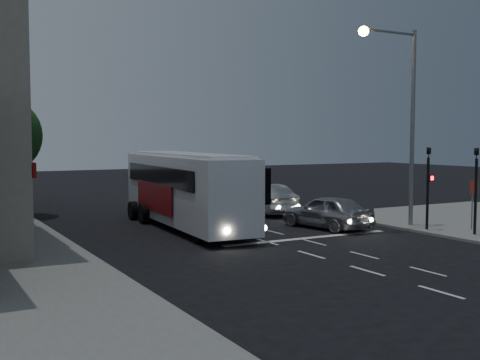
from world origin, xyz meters
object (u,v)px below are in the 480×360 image
car_sedan_b (215,191)px  car_extra (149,182)px  traffic_signal_side (476,180)px  tour_bus (185,188)px  car_suv (327,212)px  street_tree (2,132)px  car_sedan_a (263,199)px  streetlight (402,104)px  traffic_signal_main (428,178)px  regulatory_sign (473,196)px  car_sedan_c (181,187)px

car_sedan_b → car_extra: car_sedan_b is taller
car_extra → traffic_signal_side: size_ratio=1.10×
tour_bus → car_suv: (5.69, -3.23, -1.10)m
car_suv → street_tree: (-12.53, 11.22, 3.72)m
car_sedan_b → car_suv: bearing=103.9°
car_sedan_a → car_extra: car_sedan_a is taller
street_tree → streetlight: bearing=-39.5°
traffic_signal_main → regulatory_sign: (1.70, -1.01, -0.82)m
car_sedan_c → street_tree: bearing=12.9°
car_sedan_b → traffic_signal_side: traffic_signal_side is taller
car_sedan_b → car_extra: size_ratio=1.25×
car_suv → traffic_signal_side: bearing=118.7°
car_sedan_a → car_sedan_c: car_sedan_a is taller
car_suv → car_sedan_a: 6.11m
car_sedan_c → car_suv: bearing=76.0°
traffic_signal_main → streetlight: 3.61m
car_sedan_a → traffic_signal_main: traffic_signal_main is taller
car_sedan_b → regulatory_sign: size_ratio=2.56×
traffic_signal_main → car_sedan_a: bearing=108.3°
car_suv → car_extra: size_ratio=1.01×
regulatory_sign → streetlight: streetlight is taller
traffic_signal_main → car_sedan_c: bearing=98.4°
car_extra → street_tree: 16.74m
tour_bus → regulatory_sign: size_ratio=5.22×
car_extra → car_sedan_a: bearing=88.8°
tour_bus → traffic_signal_side: traffic_signal_side is taller
car_suv → car_sedan_c: car_suv is taller
traffic_signal_main → car_sedan_b: bearing=101.9°
tour_bus → traffic_signal_side: bearing=-36.8°
car_suv → car_sedan_a: (0.26, 6.10, 0.04)m
car_sedan_a → streetlight: (2.76, -7.70, 4.91)m
car_sedan_a → traffic_signal_main: 9.74m
car_sedan_c → streetlight: 19.93m
car_suv → streetlight: streetlight is taller
tour_bus → traffic_signal_main: traffic_signal_main is taller
car_sedan_c → car_extra: size_ratio=1.10×
regulatory_sign → car_extra: bearing=101.7°
car_sedan_b → streetlight: streetlight is taller
car_sedan_b → street_tree: size_ratio=0.91×
regulatory_sign → streetlight: (-1.96, 2.44, 4.14)m
car_sedan_a → car_sedan_c: (-0.01, 11.38, -0.13)m
car_sedan_a → traffic_signal_main: size_ratio=1.21×
car_sedan_c → car_sedan_a: bearing=76.8°
tour_bus → car_sedan_b: size_ratio=2.04×
car_sedan_a → car_sedan_c: size_ratio=1.00×
car_suv → street_tree: street_tree is taller
tour_bus → car_suv: tour_bus is taller
car_suv → tour_bus: bearing=-39.4°
regulatory_sign → traffic_signal_main: bearing=149.2°
car_sedan_b → traffic_signal_side: (3.83, -16.79, 1.60)m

